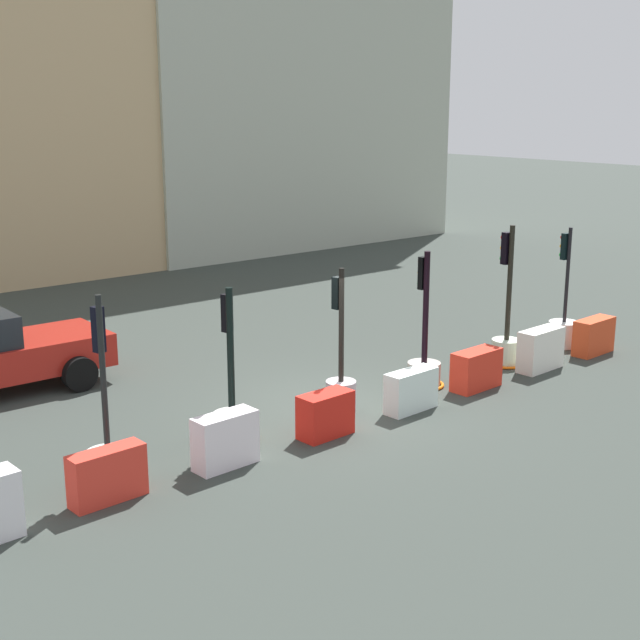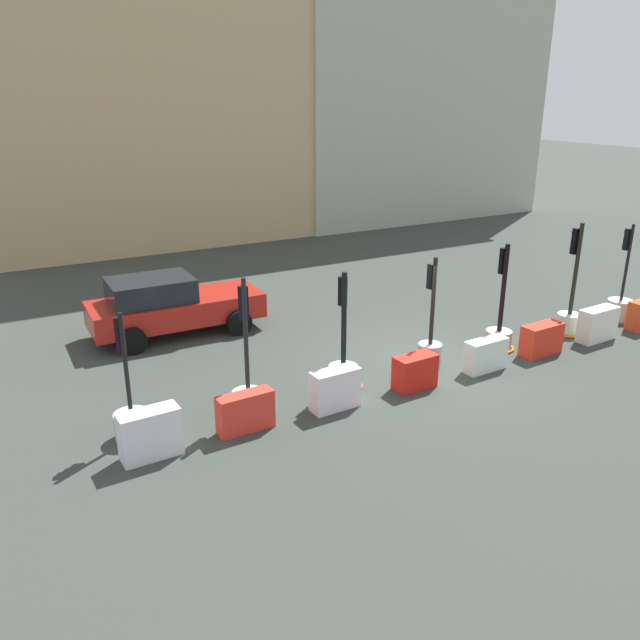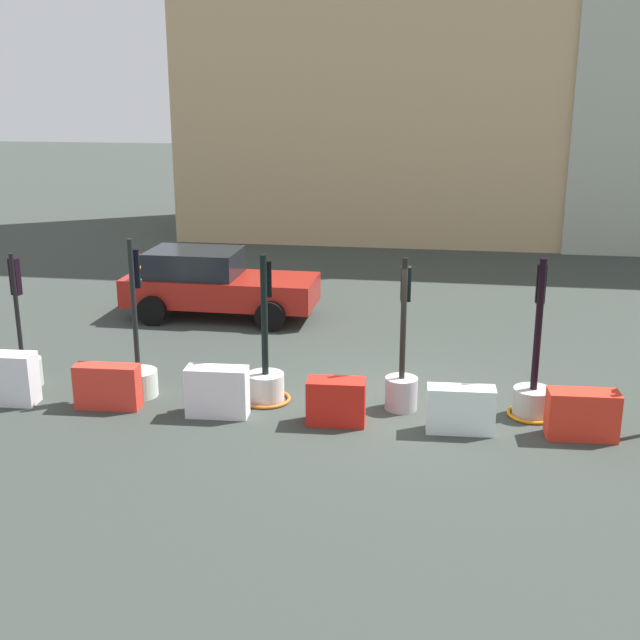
{
  "view_description": "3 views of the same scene",
  "coord_description": "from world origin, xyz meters",
  "px_view_note": "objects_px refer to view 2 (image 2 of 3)",
  "views": [
    {
      "loc": [
        -10.03,
        -11.78,
        5.6
      ],
      "look_at": [
        -0.24,
        0.09,
        1.73
      ],
      "focal_mm": 49.48,
      "sensor_mm": 36.0,
      "label": 1
    },
    {
      "loc": [
        -8.96,
        -11.17,
        6.23
      ],
      "look_at": [
        -2.56,
        0.52,
        1.41
      ],
      "focal_mm": 35.71,
      "sensor_mm": 36.0,
      "label": 2
    },
    {
      "loc": [
        0.67,
        -13.23,
        5.45
      ],
      "look_at": [
        -1.41,
        0.09,
        1.47
      ],
      "focal_mm": 45.3,
      "sensor_mm": 36.0,
      "label": 3
    }
  ],
  "objects_px": {
    "traffic_light_4": "(499,332)",
    "construction_barrier_0": "(150,434)",
    "traffic_light_3": "(430,344)",
    "construction_barrier_2": "(335,389)",
    "construction_barrier_5": "(541,339)",
    "traffic_light_2": "(343,368)",
    "traffic_light_6": "(620,304)",
    "traffic_light_0": "(131,416)",
    "construction_barrier_1": "(245,412)",
    "traffic_light_5": "(569,315)",
    "car_red_compact": "(170,305)",
    "construction_barrier_6": "(598,324)",
    "traffic_light_1": "(248,391)",
    "construction_barrier_3": "(415,372)",
    "construction_barrier_4": "(486,355)"
  },
  "relations": [
    {
      "from": "construction_barrier_1",
      "to": "construction_barrier_6",
      "type": "distance_m",
      "value": 9.95
    },
    {
      "from": "traffic_light_2",
      "to": "construction_barrier_1",
      "type": "height_order",
      "value": "traffic_light_2"
    },
    {
      "from": "traffic_light_4",
      "to": "traffic_light_5",
      "type": "relative_size",
      "value": 0.9
    },
    {
      "from": "traffic_light_2",
      "to": "car_red_compact",
      "type": "xyz_separation_m",
      "value": [
        -2.39,
        5.08,
        0.37
      ]
    },
    {
      "from": "traffic_light_1",
      "to": "car_red_compact",
      "type": "xyz_separation_m",
      "value": [
        -0.07,
        5.19,
        0.32
      ]
    },
    {
      "from": "traffic_light_4",
      "to": "construction_barrier_1",
      "type": "distance_m",
      "value": 7.29
    },
    {
      "from": "traffic_light_1",
      "to": "traffic_light_5",
      "type": "xyz_separation_m",
      "value": [
        9.38,
        0.05,
        0.04
      ]
    },
    {
      "from": "construction_barrier_2",
      "to": "construction_barrier_5",
      "type": "xyz_separation_m",
      "value": [
        5.96,
        0.04,
        -0.04
      ]
    },
    {
      "from": "construction_barrier_1",
      "to": "construction_barrier_5",
      "type": "relative_size",
      "value": 1.01
    },
    {
      "from": "traffic_light_5",
      "to": "traffic_light_6",
      "type": "relative_size",
      "value": 1.09
    },
    {
      "from": "traffic_light_6",
      "to": "construction_barrier_1",
      "type": "distance_m",
      "value": 11.91
    },
    {
      "from": "traffic_light_2",
      "to": "construction_barrier_3",
      "type": "distance_m",
      "value": 1.58
    },
    {
      "from": "construction_barrier_1",
      "to": "construction_barrier_4",
      "type": "relative_size",
      "value": 1.02
    },
    {
      "from": "traffic_light_1",
      "to": "traffic_light_2",
      "type": "relative_size",
      "value": 1.09
    },
    {
      "from": "traffic_light_2",
      "to": "construction_barrier_4",
      "type": "bearing_deg",
      "value": -13.73
    },
    {
      "from": "traffic_light_0",
      "to": "construction_barrier_2",
      "type": "xyz_separation_m",
      "value": [
        3.97,
        -0.83,
        -0.01
      ]
    },
    {
      "from": "traffic_light_3",
      "to": "construction_barrier_5",
      "type": "distance_m",
      "value": 3.01
    },
    {
      "from": "traffic_light_2",
      "to": "construction_barrier_5",
      "type": "distance_m",
      "value": 5.36
    },
    {
      "from": "traffic_light_6",
      "to": "car_red_compact",
      "type": "distance_m",
      "value": 12.69
    },
    {
      "from": "construction_barrier_6",
      "to": "traffic_light_5",
      "type": "bearing_deg",
      "value": 108.97
    },
    {
      "from": "traffic_light_5",
      "to": "traffic_light_0",
      "type": "bearing_deg",
      "value": 179.52
    },
    {
      "from": "construction_barrier_3",
      "to": "construction_barrier_4",
      "type": "distance_m",
      "value": 2.03
    },
    {
      "from": "construction_barrier_1",
      "to": "car_red_compact",
      "type": "distance_m",
      "value": 5.85
    },
    {
      "from": "traffic_light_4",
      "to": "construction_barrier_1",
      "type": "height_order",
      "value": "traffic_light_4"
    },
    {
      "from": "traffic_light_6",
      "to": "construction_barrier_2",
      "type": "xyz_separation_m",
      "value": [
        -9.91,
        -0.81,
        -0.04
      ]
    },
    {
      "from": "traffic_light_3",
      "to": "traffic_light_6",
      "type": "bearing_deg",
      "value": 0.12
    },
    {
      "from": "construction_barrier_6",
      "to": "traffic_light_6",
      "type": "bearing_deg",
      "value": 22.49
    },
    {
      "from": "traffic_light_2",
      "to": "traffic_light_4",
      "type": "xyz_separation_m",
      "value": [
        4.61,
        0.02,
        0.01
      ]
    },
    {
      "from": "construction_barrier_5",
      "to": "traffic_light_2",
      "type": "bearing_deg",
      "value": 171.94
    },
    {
      "from": "traffic_light_4",
      "to": "traffic_light_2",
      "type": "bearing_deg",
      "value": -179.73
    },
    {
      "from": "traffic_light_0",
      "to": "construction_barrier_1",
      "type": "height_order",
      "value": "traffic_light_0"
    },
    {
      "from": "construction_barrier_1",
      "to": "construction_barrier_5",
      "type": "bearing_deg",
      "value": -0.03
    },
    {
      "from": "traffic_light_6",
      "to": "construction_barrier_2",
      "type": "height_order",
      "value": "traffic_light_6"
    },
    {
      "from": "construction_barrier_2",
      "to": "traffic_light_0",
      "type": "bearing_deg",
      "value": 168.21
    },
    {
      "from": "traffic_light_5",
      "to": "construction_barrier_1",
      "type": "height_order",
      "value": "traffic_light_5"
    },
    {
      "from": "construction_barrier_3",
      "to": "construction_barrier_6",
      "type": "height_order",
      "value": "construction_barrier_6"
    },
    {
      "from": "traffic_light_0",
      "to": "traffic_light_1",
      "type": "bearing_deg",
      "value": -3.69
    },
    {
      "from": "traffic_light_0",
      "to": "construction_barrier_6",
      "type": "relative_size",
      "value": 2.16
    },
    {
      "from": "construction_barrier_3",
      "to": "construction_barrier_4",
      "type": "height_order",
      "value": "construction_barrier_4"
    },
    {
      "from": "traffic_light_2",
      "to": "traffic_light_6",
      "type": "distance_m",
      "value": 9.25
    },
    {
      "from": "construction_barrier_3",
      "to": "construction_barrier_4",
      "type": "relative_size",
      "value": 0.89
    },
    {
      "from": "traffic_light_3",
      "to": "construction_barrier_2",
      "type": "relative_size",
      "value": 2.52
    },
    {
      "from": "construction_barrier_2",
      "to": "car_red_compact",
      "type": "height_order",
      "value": "car_red_compact"
    },
    {
      "from": "traffic_light_0",
      "to": "construction_barrier_2",
      "type": "height_order",
      "value": "traffic_light_0"
    },
    {
      "from": "construction_barrier_3",
      "to": "construction_barrier_6",
      "type": "xyz_separation_m",
      "value": [
        5.95,
        0.01,
        0.06
      ]
    },
    {
      "from": "traffic_light_4",
      "to": "construction_barrier_0",
      "type": "xyz_separation_m",
      "value": [
        -9.11,
        -0.84,
        0.01
      ]
    },
    {
      "from": "traffic_light_4",
      "to": "traffic_light_6",
      "type": "relative_size",
      "value": 0.98
    },
    {
      "from": "construction_barrier_2",
      "to": "traffic_light_2",
      "type": "bearing_deg",
      "value": 50.15
    },
    {
      "from": "traffic_light_0",
      "to": "traffic_light_3",
      "type": "bearing_deg",
      "value": -0.28
    },
    {
      "from": "construction_barrier_0",
      "to": "construction_barrier_5",
      "type": "relative_size",
      "value": 0.98
    }
  ]
}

